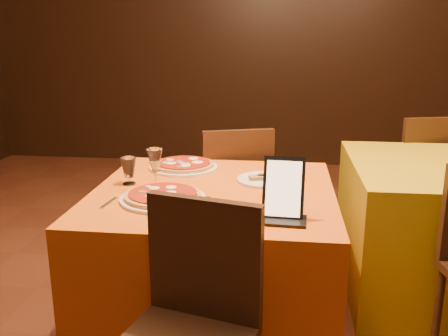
# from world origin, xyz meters

# --- Properties ---
(wall_back) EXTENTS (6.00, 0.01, 2.80)m
(wall_back) POSITION_xyz_m (0.00, 3.50, 1.40)
(wall_back) COLOR black
(wall_back) RESTS_ON floor
(main_table) EXTENTS (1.10, 1.10, 0.75)m
(main_table) POSITION_xyz_m (-0.03, 0.12, 0.38)
(main_table) COLOR #C8530C
(main_table) RESTS_ON floor
(side_table) EXTENTS (1.10, 1.10, 0.75)m
(side_table) POSITION_xyz_m (1.22, 0.72, 0.38)
(side_table) COLOR #AC8D0B
(side_table) RESTS_ON floor
(chair_main_far) EXTENTS (0.52, 0.52, 0.91)m
(chair_main_far) POSITION_xyz_m (-0.03, 0.93, 0.46)
(chair_main_far) COLOR black
(chair_main_far) RESTS_ON floor
(chair_side_far) EXTENTS (0.47, 0.47, 0.91)m
(chair_side_far) POSITION_xyz_m (1.22, 1.51, 0.46)
(chair_side_far) COLOR #311910
(chair_side_far) RESTS_ON floor
(pizza_near) EXTENTS (0.37, 0.37, 0.03)m
(pizza_near) POSITION_xyz_m (-0.23, -0.06, 0.77)
(pizza_near) COLOR white
(pizza_near) RESTS_ON main_table
(pizza_far) EXTENTS (0.36, 0.36, 0.03)m
(pizza_far) POSITION_xyz_m (-0.24, 0.46, 0.77)
(pizza_far) COLOR white
(pizza_far) RESTS_ON main_table
(cutlet_dish) EXTENTS (0.27, 0.27, 0.03)m
(cutlet_dish) POSITION_xyz_m (0.19, 0.28, 0.76)
(cutlet_dish) COLOR white
(cutlet_dish) RESTS_ON main_table
(wine_glass) EXTENTS (0.09, 0.09, 0.19)m
(wine_glass) POSITION_xyz_m (-0.31, 0.11, 0.84)
(wine_glass) COLOR #FFF190
(wine_glass) RESTS_ON main_table
(water_glass) EXTENTS (0.07, 0.07, 0.13)m
(water_glass) POSITION_xyz_m (-0.44, 0.15, 0.81)
(water_glass) COLOR white
(water_glass) RESTS_ON main_table
(tablet) EXTENTS (0.17, 0.11, 0.23)m
(tablet) POSITION_xyz_m (0.28, -0.20, 0.87)
(tablet) COLOR black
(tablet) RESTS_ON main_table
(knife) EXTENTS (0.08, 0.20, 0.01)m
(knife) POSITION_xyz_m (0.00, -0.15, 0.75)
(knife) COLOR silver
(knife) RESTS_ON main_table
(fork_near) EXTENTS (0.03, 0.14, 0.01)m
(fork_near) POSITION_xyz_m (-0.45, -0.13, 0.75)
(fork_near) COLOR silver
(fork_near) RESTS_ON main_table
(fork_far) EXTENTS (0.06, 0.14, 0.01)m
(fork_far) POSITION_xyz_m (-0.11, 0.50, 0.75)
(fork_far) COLOR #B3B3BA
(fork_far) RESTS_ON main_table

